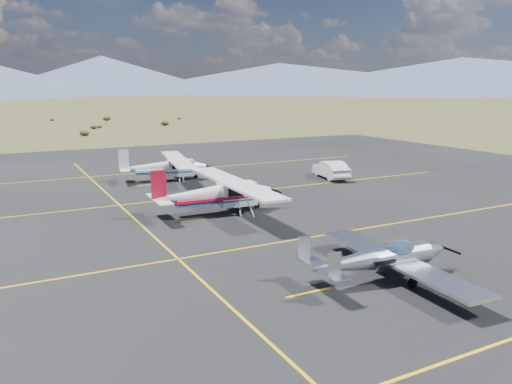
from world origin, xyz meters
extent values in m
plane|color=#383D1C|center=(0.00, 0.00, 0.00)|extent=(1600.00, 1600.00, 0.00)
cube|color=black|center=(0.00, 7.00, 0.00)|extent=(72.00, 72.00, 0.02)
cube|color=silver|center=(0.75, -3.80, 0.68)|extent=(1.77, 8.25, 0.11)
ellipsoid|color=#99BFD8|center=(0.75, -3.80, 1.12)|extent=(1.54, 0.94, 0.75)
cube|color=silver|center=(-2.62, -3.62, 0.94)|extent=(0.79, 2.76, 0.05)
cube|color=silver|center=(-2.81, -4.61, 1.35)|extent=(0.50, 0.08, 0.91)
cube|color=silver|center=(-2.70, -2.61, 1.35)|extent=(0.50, 0.08, 0.91)
cylinder|color=black|center=(2.20, -3.88, 0.16)|extent=(0.31, 0.10, 0.31)
cylinder|color=black|center=(0.51, -4.88, 0.19)|extent=(0.37, 0.12, 0.36)
cylinder|color=black|center=(0.63, -2.70, 0.19)|extent=(0.37, 0.12, 0.36)
cube|color=white|center=(-0.22, 8.34, 1.04)|extent=(2.19, 1.19, 1.32)
cube|color=white|center=(-0.42, 8.34, 1.72)|extent=(1.84, 10.81, 0.14)
cube|color=black|center=(-0.22, 8.34, 1.31)|extent=(1.60, 1.21, 0.54)
cube|color=#B20E25|center=(-1.49, 8.37, 0.94)|extent=(4.93, 1.29, 0.18)
cube|color=#B20E25|center=(-4.82, 8.48, 1.97)|extent=(0.83, 0.09, 1.57)
cube|color=white|center=(-4.82, 8.48, 1.18)|extent=(0.83, 3.15, 0.06)
cylinder|color=black|center=(1.05, 8.30, 0.19)|extent=(0.36, 0.11, 0.35)
cylinder|color=black|center=(-0.55, 7.32, 0.23)|extent=(0.43, 0.14, 0.43)
cylinder|color=black|center=(-0.48, 9.37, 0.23)|extent=(0.43, 0.14, 0.43)
cube|color=silver|center=(0.18, 19.39, 0.96)|extent=(2.13, 1.36, 1.22)
cube|color=silver|center=(0.00, 19.42, 1.59)|extent=(3.09, 10.01, 0.13)
cube|color=black|center=(0.18, 19.39, 1.21)|extent=(1.61, 1.31, 0.50)
cube|color=silver|center=(-0.98, 19.60, 0.87)|extent=(4.62, 1.81, 0.16)
cube|color=silver|center=(-4.00, 20.13, 1.81)|extent=(0.77, 0.19, 1.44)
cube|color=silver|center=(-4.00, 20.13, 1.09)|extent=(1.16, 2.96, 0.05)
cylinder|color=black|center=(1.33, 19.19, 0.17)|extent=(0.34, 0.14, 0.32)
cylinder|color=black|center=(-0.25, 18.51, 0.21)|extent=(0.41, 0.18, 0.40)
cylinder|color=black|center=(0.07, 20.37, 0.21)|extent=(0.41, 0.18, 0.40)
imported|color=white|center=(10.94, 14.51, 0.72)|extent=(2.33, 4.51, 1.41)
camera|label=1|loc=(-12.35, -17.28, 7.17)|focal=35.00mm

